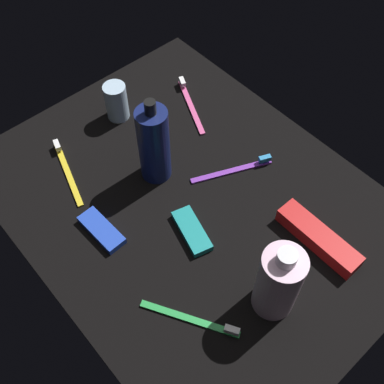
# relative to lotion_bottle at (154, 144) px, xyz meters

# --- Properties ---
(ground_plane) EXTENTS (0.84, 0.64, 0.01)m
(ground_plane) POSITION_rel_lotion_bottle_xyz_m (0.10, 0.01, -0.10)
(ground_plane) COLOR black
(lotion_bottle) EXTENTS (0.06, 0.06, 0.20)m
(lotion_bottle) POSITION_rel_lotion_bottle_xyz_m (0.00, 0.00, 0.00)
(lotion_bottle) COLOR navy
(lotion_bottle) RESTS_ON ground_plane
(bodywash_bottle) EXTENTS (0.07, 0.07, 0.18)m
(bodywash_bottle) POSITION_rel_lotion_bottle_xyz_m (0.36, -0.03, -0.01)
(bodywash_bottle) COLOR silver
(bodywash_bottle) RESTS_ON ground_plane
(deodorant_stick) EXTENTS (0.05, 0.05, 0.09)m
(deodorant_stick) POSITION_rel_lotion_bottle_xyz_m (-0.19, 0.04, -0.05)
(deodorant_stick) COLOR silver
(deodorant_stick) RESTS_ON ground_plane
(toothbrush_green) EXTENTS (0.16, 0.10, 0.02)m
(toothbrush_green) POSITION_rel_lotion_bottle_xyz_m (0.30, -0.15, -0.08)
(toothbrush_green) COLOR green
(toothbrush_green) RESTS_ON ground_plane
(toothbrush_purple) EXTENTS (0.08, 0.17, 0.02)m
(toothbrush_purple) POSITION_rel_lotion_bottle_xyz_m (0.11, 0.13, -0.08)
(toothbrush_purple) COLOR purple
(toothbrush_purple) RESTS_ON ground_plane
(toothbrush_pink) EXTENTS (0.17, 0.09, 0.02)m
(toothbrush_pink) POSITION_rel_lotion_bottle_xyz_m (-0.11, 0.19, -0.08)
(toothbrush_pink) COLOR #E55999
(toothbrush_pink) RESTS_ON ground_plane
(toothbrush_yellow) EXTENTS (0.18, 0.06, 0.02)m
(toothbrush_yellow) POSITION_rel_lotion_bottle_xyz_m (-0.13, -0.14, -0.08)
(toothbrush_yellow) COLOR yellow
(toothbrush_yellow) RESTS_ON ground_plane
(toothpaste_box_red) EXTENTS (0.18, 0.04, 0.03)m
(toothpaste_box_red) POSITION_rel_lotion_bottle_xyz_m (0.33, 0.12, -0.07)
(toothpaste_box_red) COLOR red
(toothpaste_box_red) RESTS_ON ground_plane
(snack_bar_blue) EXTENTS (0.11, 0.04, 0.01)m
(snack_bar_blue) POSITION_rel_lotion_bottle_xyz_m (0.04, -0.17, -0.08)
(snack_bar_blue) COLOR blue
(snack_bar_blue) RESTS_ON ground_plane
(snack_bar_teal) EXTENTS (0.11, 0.07, 0.01)m
(snack_bar_teal) POSITION_rel_lotion_bottle_xyz_m (0.16, -0.04, -0.08)
(snack_bar_teal) COLOR teal
(snack_bar_teal) RESTS_ON ground_plane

